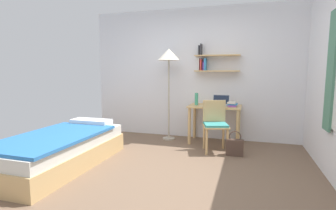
% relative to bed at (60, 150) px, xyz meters
% --- Properties ---
extents(ground_plane, '(5.28, 5.28, 0.00)m').
position_rel_bed_xyz_m(ground_plane, '(1.53, 0.20, -0.24)').
color(ground_plane, brown).
extents(wall_back, '(4.40, 0.27, 2.60)m').
position_rel_bed_xyz_m(wall_back, '(1.54, 2.22, 1.07)').
color(wall_back, white).
rests_on(wall_back, ground_plane).
extents(bed, '(0.98, 2.03, 0.54)m').
position_rel_bed_xyz_m(bed, '(0.00, 0.00, 0.00)').
color(bed, tan).
rests_on(bed, ground_plane).
extents(desk, '(0.97, 0.58, 0.72)m').
position_rel_bed_xyz_m(desk, '(1.95, 1.90, 0.34)').
color(desk, tan).
rests_on(desk, ground_plane).
extents(desk_chair, '(0.51, 0.51, 0.86)m').
position_rel_bed_xyz_m(desk_chair, '(2.02, 1.38, 0.24)').
color(desk_chair, tan).
rests_on(desk_chair, ground_plane).
extents(standing_lamp, '(0.43, 0.43, 1.79)m').
position_rel_bed_xyz_m(standing_lamp, '(1.04, 1.89, 1.35)').
color(standing_lamp, '#B2A893').
rests_on(standing_lamp, ground_plane).
extents(laptop, '(0.33, 0.22, 0.20)m').
position_rel_bed_xyz_m(laptop, '(2.05, 1.97, 0.53)').
color(laptop, '#B7BABF').
rests_on(laptop, desk).
extents(water_bottle, '(0.06, 0.06, 0.23)m').
position_rel_bed_xyz_m(water_bottle, '(1.60, 1.87, 0.59)').
color(water_bottle, '#42A87F').
rests_on(water_bottle, desk).
extents(book_stack, '(0.18, 0.21, 0.09)m').
position_rel_bed_xyz_m(book_stack, '(2.27, 1.85, 0.52)').
color(book_stack, purple).
rests_on(book_stack, desk).
extents(handbag, '(0.27, 0.12, 0.41)m').
position_rel_bed_xyz_m(handbag, '(2.37, 1.21, -0.10)').
color(handbag, '#4C382D').
rests_on(handbag, ground_plane).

